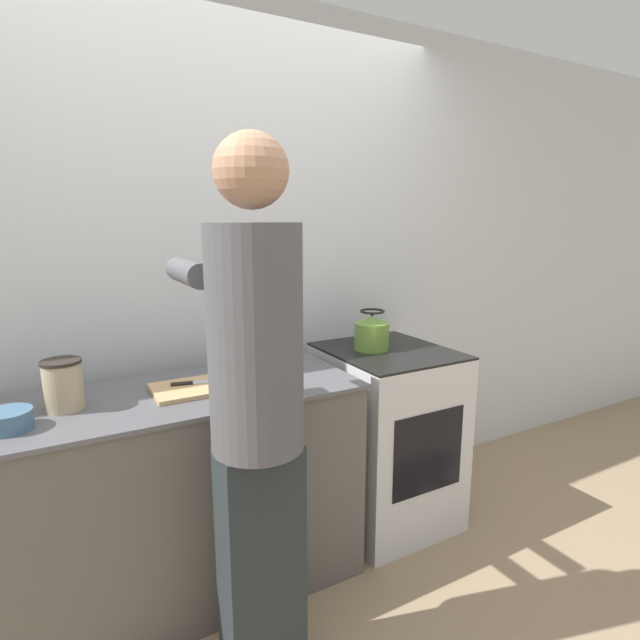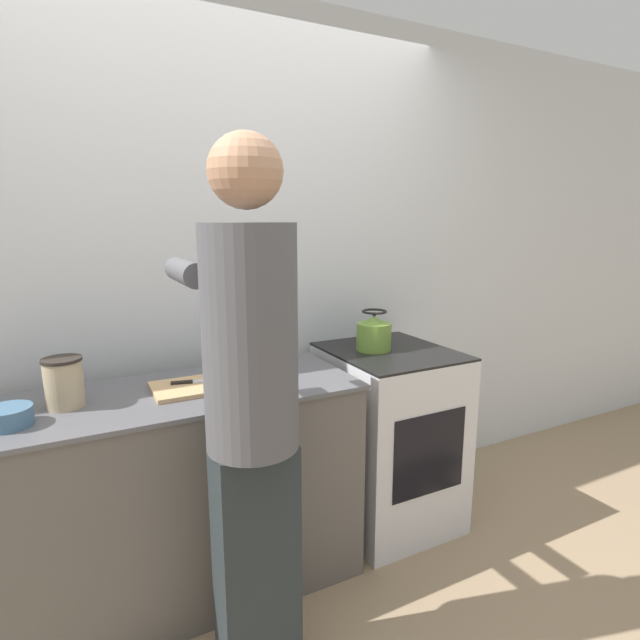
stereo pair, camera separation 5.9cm
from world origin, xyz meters
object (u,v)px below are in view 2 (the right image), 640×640
Objects in this scene: person at (251,399)px; cutting_board at (198,386)px; canister_jar at (64,383)px; kettle at (374,333)px; knife at (198,381)px; oven at (388,436)px; bowl_prep at (8,417)px.

person reaches higher than cutting_board.
person is 5.04× the size of cutting_board.
cutting_board is at bearing -2.13° from canister_jar.
person is 0.74m from canister_jar.
knife is at bearing -175.73° from kettle.
person is (-0.94, -0.55, 0.55)m from oven.
cutting_board is 0.92m from kettle.
bowl_prep is at bearing -157.22° from knife.
cutting_board is 2.38× the size of bowl_prep.
person is 9.83× the size of canister_jar.
canister_jar is at bearing -166.46° from knife.
kettle is 1.10× the size of canister_jar.
bowl_prep is 0.21m from canister_jar.
bowl_prep reaches higher than cutting_board.
kettle is at bearing 5.73° from cutting_board.
canister_jar is at bearing 32.63° from bowl_prep.
person reaches higher than knife.
person is 8.95× the size of kettle.
person reaches higher than kettle.
canister_jar is at bearing 177.87° from cutting_board.
bowl_prep is (-0.70, 0.42, -0.08)m from person.
bowl_prep is (-0.66, -0.11, 0.01)m from knife.
canister_jar reaches higher than oven.
oven is 2.56× the size of cutting_board.
kettle is 1.39m from canister_jar.
oven is 1.08m from knife.
oven is at bearing 4.79° from bowl_prep.
cutting_board is 0.66m from bowl_prep.
person is 1.05m from kettle.
kettle is (-0.07, 0.05, 0.55)m from oven.
kettle reaches higher than oven.
canister_jar reaches higher than cutting_board.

